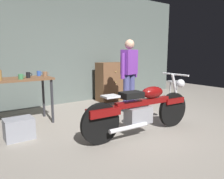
{
  "coord_description": "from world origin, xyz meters",
  "views": [
    {
      "loc": [
        -2.48,
        -2.76,
        1.37
      ],
      "look_at": [
        -0.01,
        0.7,
        0.65
      ],
      "focal_mm": 34.85,
      "sensor_mm": 36.0,
      "label": 1
    }
  ],
  "objects_px": {
    "bottle": "(0,75)",
    "mug_green_speckled": "(21,77)",
    "wooden_dresser": "(111,82)",
    "mug_black_matte": "(28,75)",
    "mug_blue_enamel": "(39,73)",
    "motorcycle": "(142,108)",
    "shop_stool": "(173,86)",
    "person_standing": "(129,72)",
    "mug_brown_stoneware": "(45,74)",
    "storage_bin": "(19,129)"
  },
  "relations": [
    {
      "from": "wooden_dresser",
      "to": "mug_brown_stoneware",
      "type": "xyz_separation_m",
      "value": [
        -2.13,
        -0.71,
        0.4
      ]
    },
    {
      "from": "shop_stool",
      "to": "bottle",
      "type": "distance_m",
      "value": 4.07
    },
    {
      "from": "mug_black_matte",
      "to": "shop_stool",
      "type": "bearing_deg",
      "value": -9.37
    },
    {
      "from": "shop_stool",
      "to": "motorcycle",
      "type": "bearing_deg",
      "value": -153.46
    },
    {
      "from": "wooden_dresser",
      "to": "person_standing",
      "type": "bearing_deg",
      "value": -105.24
    },
    {
      "from": "person_standing",
      "to": "mug_black_matte",
      "type": "bearing_deg",
      "value": -22.97
    },
    {
      "from": "shop_stool",
      "to": "bottle",
      "type": "relative_size",
      "value": 2.66
    },
    {
      "from": "mug_black_matte",
      "to": "storage_bin",
      "type": "bearing_deg",
      "value": -118.86
    },
    {
      "from": "wooden_dresser",
      "to": "bottle",
      "type": "bearing_deg",
      "value": -162.86
    },
    {
      "from": "mug_green_speckled",
      "to": "bottle",
      "type": "distance_m",
      "value": 0.34
    },
    {
      "from": "motorcycle",
      "to": "bottle",
      "type": "height_order",
      "value": "bottle"
    },
    {
      "from": "wooden_dresser",
      "to": "storage_bin",
      "type": "bearing_deg",
      "value": -152.53
    },
    {
      "from": "mug_brown_stoneware",
      "to": "mug_blue_enamel",
      "type": "bearing_deg",
      "value": 118.56
    },
    {
      "from": "mug_green_speckled",
      "to": "bottle",
      "type": "bearing_deg",
      "value": 174.12
    },
    {
      "from": "mug_black_matte",
      "to": "bottle",
      "type": "height_order",
      "value": "bottle"
    },
    {
      "from": "shop_stool",
      "to": "mug_brown_stoneware",
      "type": "relative_size",
      "value": 5.26
    },
    {
      "from": "bottle",
      "to": "mug_green_speckled",
      "type": "bearing_deg",
      "value": -5.88
    },
    {
      "from": "mug_black_matte",
      "to": "mug_brown_stoneware",
      "type": "bearing_deg",
      "value": 17.18
    },
    {
      "from": "motorcycle",
      "to": "shop_stool",
      "type": "bearing_deg",
      "value": 29.84
    },
    {
      "from": "wooden_dresser",
      "to": "mug_black_matte",
      "type": "height_order",
      "value": "wooden_dresser"
    },
    {
      "from": "mug_green_speckled",
      "to": "mug_blue_enamel",
      "type": "bearing_deg",
      "value": 41.62
    },
    {
      "from": "mug_black_matte",
      "to": "mug_blue_enamel",
      "type": "bearing_deg",
      "value": 42.63
    },
    {
      "from": "mug_blue_enamel",
      "to": "mug_green_speckled",
      "type": "height_order",
      "value": "mug_blue_enamel"
    },
    {
      "from": "person_standing",
      "to": "mug_blue_enamel",
      "type": "bearing_deg",
      "value": -31.55
    },
    {
      "from": "storage_bin",
      "to": "mug_blue_enamel",
      "type": "height_order",
      "value": "mug_blue_enamel"
    },
    {
      "from": "person_standing",
      "to": "storage_bin",
      "type": "distance_m",
      "value": 2.66
    },
    {
      "from": "motorcycle",
      "to": "mug_brown_stoneware",
      "type": "bearing_deg",
      "value": 123.54
    },
    {
      "from": "mug_brown_stoneware",
      "to": "mug_black_matte",
      "type": "distance_m",
      "value": 0.37
    },
    {
      "from": "shop_stool",
      "to": "bottle",
      "type": "bearing_deg",
      "value": 173.25
    },
    {
      "from": "person_standing",
      "to": "storage_bin",
      "type": "bearing_deg",
      "value": -6.51
    },
    {
      "from": "mug_green_speckled",
      "to": "bottle",
      "type": "height_order",
      "value": "bottle"
    },
    {
      "from": "wooden_dresser",
      "to": "bottle",
      "type": "distance_m",
      "value": 3.16
    },
    {
      "from": "storage_bin",
      "to": "mug_black_matte",
      "type": "relative_size",
      "value": 3.95
    },
    {
      "from": "person_standing",
      "to": "wooden_dresser",
      "type": "bearing_deg",
      "value": -118.35
    },
    {
      "from": "person_standing",
      "to": "shop_stool",
      "type": "relative_size",
      "value": 2.61
    },
    {
      "from": "mug_black_matte",
      "to": "bottle",
      "type": "distance_m",
      "value": 0.51
    },
    {
      "from": "person_standing",
      "to": "mug_brown_stoneware",
      "type": "distance_m",
      "value": 1.87
    },
    {
      "from": "mug_green_speckled",
      "to": "mug_brown_stoneware",
      "type": "height_order",
      "value": "mug_brown_stoneware"
    },
    {
      "from": "bottle",
      "to": "person_standing",
      "type": "bearing_deg",
      "value": -5.82
    },
    {
      "from": "wooden_dresser",
      "to": "mug_black_matte",
      "type": "distance_m",
      "value": 2.65
    },
    {
      "from": "mug_blue_enamel",
      "to": "mug_brown_stoneware",
      "type": "relative_size",
      "value": 0.9
    },
    {
      "from": "mug_green_speckled",
      "to": "bottle",
      "type": "xyz_separation_m",
      "value": [
        -0.33,
        0.03,
        0.05
      ]
    },
    {
      "from": "mug_blue_enamel",
      "to": "mug_black_matte",
      "type": "bearing_deg",
      "value": -137.37
    },
    {
      "from": "wooden_dresser",
      "to": "mug_blue_enamel",
      "type": "distance_m",
      "value": 2.32
    },
    {
      "from": "shop_stool",
      "to": "storage_bin",
      "type": "xyz_separation_m",
      "value": [
        -3.88,
        -0.09,
        -0.33
      ]
    },
    {
      "from": "mug_green_speckled",
      "to": "mug_black_matte",
      "type": "distance_m",
      "value": 0.22
    },
    {
      "from": "person_standing",
      "to": "mug_blue_enamel",
      "type": "xyz_separation_m",
      "value": [
        -1.89,
        0.63,
        0.03
      ]
    },
    {
      "from": "storage_bin",
      "to": "bottle",
      "type": "height_order",
      "value": "bottle"
    },
    {
      "from": "wooden_dresser",
      "to": "mug_green_speckled",
      "type": "xyz_separation_m",
      "value": [
        -2.65,
        -0.96,
        0.4
      ]
    },
    {
      "from": "motorcycle",
      "to": "person_standing",
      "type": "bearing_deg",
      "value": 61.61
    }
  ]
}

